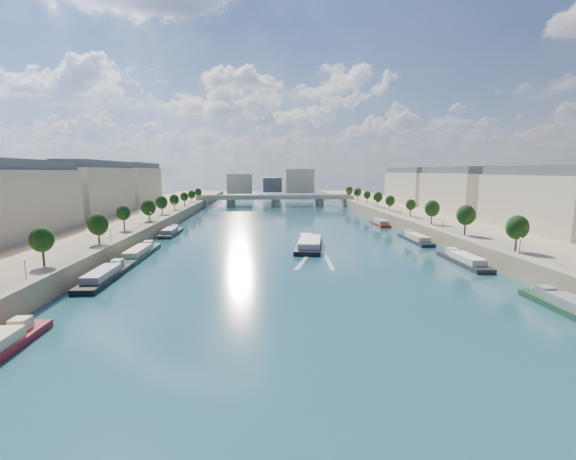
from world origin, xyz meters
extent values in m
plane|color=#0E2D3E|center=(0.00, 100.00, 0.00)|extent=(700.00, 700.00, 0.00)
cube|color=#9E8460|center=(-72.00, 100.00, 2.50)|extent=(44.00, 520.00, 5.00)
cube|color=#9E8460|center=(72.00, 100.00, 2.50)|extent=(44.00, 520.00, 5.00)
cube|color=gray|center=(-57.00, 100.00, 5.05)|extent=(14.00, 520.00, 0.10)
cube|color=gray|center=(57.00, 100.00, 5.05)|extent=(14.00, 520.00, 0.10)
cylinder|color=#382B1E|center=(-55.00, 42.00, 6.91)|extent=(0.50, 0.50, 3.82)
ellipsoid|color=black|center=(-55.00, 42.00, 10.50)|extent=(4.80, 4.80, 5.52)
cylinder|color=#382B1E|center=(-55.00, 66.00, 6.91)|extent=(0.50, 0.50, 3.82)
ellipsoid|color=black|center=(-55.00, 66.00, 10.50)|extent=(4.80, 4.80, 5.52)
cylinder|color=#382B1E|center=(-55.00, 90.00, 6.91)|extent=(0.50, 0.50, 3.82)
ellipsoid|color=black|center=(-55.00, 90.00, 10.50)|extent=(4.80, 4.80, 5.52)
cylinder|color=#382B1E|center=(-55.00, 114.00, 6.91)|extent=(0.50, 0.50, 3.82)
ellipsoid|color=black|center=(-55.00, 114.00, 10.50)|extent=(4.80, 4.80, 5.52)
cylinder|color=#382B1E|center=(-55.00, 138.00, 6.91)|extent=(0.50, 0.50, 3.82)
ellipsoid|color=black|center=(-55.00, 138.00, 10.50)|extent=(4.80, 4.80, 5.52)
cylinder|color=#382B1E|center=(-55.00, 162.00, 6.91)|extent=(0.50, 0.50, 3.82)
ellipsoid|color=black|center=(-55.00, 162.00, 10.50)|extent=(4.80, 4.80, 5.52)
cylinder|color=#382B1E|center=(-55.00, 186.00, 6.91)|extent=(0.50, 0.50, 3.82)
ellipsoid|color=black|center=(-55.00, 186.00, 10.50)|extent=(4.80, 4.80, 5.52)
cylinder|color=#382B1E|center=(-55.00, 210.00, 6.91)|extent=(0.50, 0.50, 3.82)
ellipsoid|color=black|center=(-55.00, 210.00, 10.50)|extent=(4.80, 4.80, 5.52)
cylinder|color=#382B1E|center=(-55.00, 234.00, 6.91)|extent=(0.50, 0.50, 3.82)
ellipsoid|color=black|center=(-55.00, 234.00, 10.50)|extent=(4.80, 4.80, 5.52)
cylinder|color=#382B1E|center=(55.00, 50.00, 6.91)|extent=(0.50, 0.50, 3.82)
ellipsoid|color=black|center=(55.00, 50.00, 10.50)|extent=(4.80, 4.80, 5.52)
cylinder|color=#382B1E|center=(55.00, 74.00, 6.91)|extent=(0.50, 0.50, 3.82)
ellipsoid|color=black|center=(55.00, 74.00, 10.50)|extent=(4.80, 4.80, 5.52)
cylinder|color=#382B1E|center=(55.00, 98.00, 6.91)|extent=(0.50, 0.50, 3.82)
ellipsoid|color=black|center=(55.00, 98.00, 10.50)|extent=(4.80, 4.80, 5.52)
cylinder|color=#382B1E|center=(55.00, 122.00, 6.91)|extent=(0.50, 0.50, 3.82)
ellipsoid|color=black|center=(55.00, 122.00, 10.50)|extent=(4.80, 4.80, 5.52)
cylinder|color=#382B1E|center=(55.00, 146.00, 6.91)|extent=(0.50, 0.50, 3.82)
ellipsoid|color=black|center=(55.00, 146.00, 10.50)|extent=(4.80, 4.80, 5.52)
cylinder|color=#382B1E|center=(55.00, 170.00, 6.91)|extent=(0.50, 0.50, 3.82)
ellipsoid|color=black|center=(55.00, 170.00, 10.50)|extent=(4.80, 4.80, 5.52)
cylinder|color=#382B1E|center=(55.00, 194.00, 6.91)|extent=(0.50, 0.50, 3.82)
ellipsoid|color=black|center=(55.00, 194.00, 10.50)|extent=(4.80, 4.80, 5.52)
cylinder|color=#382B1E|center=(55.00, 218.00, 6.91)|extent=(0.50, 0.50, 3.82)
ellipsoid|color=black|center=(55.00, 218.00, 10.50)|extent=(4.80, 4.80, 5.52)
cylinder|color=#382B1E|center=(55.00, 242.00, 6.91)|extent=(0.50, 0.50, 3.82)
ellipsoid|color=black|center=(55.00, 242.00, 10.50)|extent=(4.80, 4.80, 5.52)
cylinder|color=black|center=(-52.50, 30.00, 7.00)|extent=(0.14, 0.14, 4.00)
sphere|color=#FFE5B2|center=(-52.50, 30.00, 9.10)|extent=(0.36, 0.36, 0.36)
cylinder|color=black|center=(-52.50, 70.00, 7.00)|extent=(0.14, 0.14, 4.00)
sphere|color=#FFE5B2|center=(-52.50, 70.00, 9.10)|extent=(0.36, 0.36, 0.36)
cylinder|color=black|center=(-52.50, 110.00, 7.00)|extent=(0.14, 0.14, 4.00)
sphere|color=#FFE5B2|center=(-52.50, 110.00, 9.10)|extent=(0.36, 0.36, 0.36)
cylinder|color=black|center=(-52.50, 150.00, 7.00)|extent=(0.14, 0.14, 4.00)
sphere|color=#FFE5B2|center=(-52.50, 150.00, 9.10)|extent=(0.36, 0.36, 0.36)
cylinder|color=black|center=(-52.50, 190.00, 7.00)|extent=(0.14, 0.14, 4.00)
sphere|color=#FFE5B2|center=(-52.50, 190.00, 9.10)|extent=(0.36, 0.36, 0.36)
cylinder|color=black|center=(52.50, 45.00, 7.00)|extent=(0.14, 0.14, 4.00)
sphere|color=#FFE5B2|center=(52.50, 45.00, 9.10)|extent=(0.36, 0.36, 0.36)
cylinder|color=black|center=(52.50, 85.00, 7.00)|extent=(0.14, 0.14, 4.00)
sphere|color=#FFE5B2|center=(52.50, 85.00, 9.10)|extent=(0.36, 0.36, 0.36)
cylinder|color=black|center=(52.50, 125.00, 7.00)|extent=(0.14, 0.14, 4.00)
sphere|color=#FFE5B2|center=(52.50, 125.00, 9.10)|extent=(0.36, 0.36, 0.36)
cylinder|color=black|center=(52.50, 165.00, 7.00)|extent=(0.14, 0.14, 4.00)
sphere|color=#FFE5B2|center=(52.50, 165.00, 9.10)|extent=(0.36, 0.36, 0.36)
cylinder|color=black|center=(52.50, 205.00, 7.00)|extent=(0.14, 0.14, 4.00)
sphere|color=#FFE5B2|center=(52.50, 205.00, 9.10)|extent=(0.36, 0.36, 0.36)
cube|color=beige|center=(-85.00, 83.00, 15.00)|extent=(16.00, 52.00, 20.00)
cube|color=#474C54|center=(-85.00, 83.00, 26.60)|extent=(14.72, 50.44, 3.20)
cube|color=beige|center=(-85.00, 141.00, 15.00)|extent=(16.00, 52.00, 20.00)
cube|color=#474C54|center=(-85.00, 141.00, 26.60)|extent=(14.72, 50.44, 3.20)
cube|color=beige|center=(-85.00, 199.00, 15.00)|extent=(16.00, 52.00, 20.00)
cube|color=#474C54|center=(-85.00, 199.00, 26.60)|extent=(14.72, 50.44, 3.20)
cube|color=beige|center=(85.00, 83.00, 15.00)|extent=(16.00, 52.00, 20.00)
cube|color=#474C54|center=(85.00, 83.00, 26.60)|extent=(14.72, 50.44, 3.20)
cube|color=beige|center=(85.00, 141.00, 15.00)|extent=(16.00, 52.00, 20.00)
cube|color=#474C54|center=(85.00, 141.00, 26.60)|extent=(14.72, 50.44, 3.20)
cube|color=beige|center=(85.00, 199.00, 15.00)|extent=(16.00, 52.00, 20.00)
cube|color=#474C54|center=(85.00, 199.00, 26.60)|extent=(14.72, 50.44, 3.20)
cube|color=beige|center=(-30.00, 310.00, 14.00)|extent=(22.00, 18.00, 18.00)
cube|color=beige|center=(25.00, 320.00, 16.00)|extent=(26.00, 20.00, 22.00)
cube|color=#474C54|center=(0.00, 335.00, 12.00)|extent=(18.00, 16.00, 14.00)
cube|color=#C1B79E|center=(0.00, 235.96, 6.20)|extent=(112.00, 11.00, 2.20)
cube|color=#C1B79E|center=(0.00, 230.96, 7.70)|extent=(112.00, 0.80, 0.90)
cube|color=#C1B79E|center=(0.00, 240.96, 7.70)|extent=(112.00, 0.80, 0.90)
cylinder|color=#C1B79E|center=(-32.00, 235.96, 2.50)|extent=(6.40, 6.40, 5.00)
cylinder|color=#C1B79E|center=(0.00, 235.96, 2.50)|extent=(6.40, 6.40, 5.00)
cylinder|color=#C1B79E|center=(32.00, 235.96, 2.50)|extent=(6.40, 6.40, 5.00)
cube|color=#C1B79E|center=(-52.00, 235.96, 2.50)|extent=(6.00, 12.00, 5.00)
cube|color=#C1B79E|center=(52.00, 235.96, 2.50)|extent=(6.00, 12.00, 5.00)
cube|color=black|center=(6.22, 82.67, 0.41)|extent=(12.62, 29.31, 2.03)
cube|color=silver|center=(6.22, 80.40, 2.34)|extent=(9.56, 19.28, 1.82)
cube|color=silver|center=(6.22, 91.19, 2.33)|extent=(4.55, 4.02, 1.80)
cube|color=silver|center=(3.02, 65.67, 0.02)|extent=(8.48, 25.28, 0.04)
cube|color=silver|center=(9.42, 65.67, 0.02)|extent=(2.28, 26.03, 0.04)
cube|color=beige|center=(-45.50, 16.10, 2.10)|extent=(2.50, 2.44, 1.80)
cube|color=black|center=(-45.50, 47.65, 0.30)|extent=(5.00, 24.48, 1.80)
cube|color=#A1A6AD|center=(-45.50, 45.69, 2.00)|extent=(4.10, 13.46, 1.60)
cube|color=#A1A6AD|center=(-45.50, 54.99, 2.10)|extent=(2.50, 2.94, 1.80)
cube|color=#1B442E|center=(-45.50, 73.24, 0.30)|extent=(5.00, 27.48, 1.80)
cube|color=beige|center=(-45.50, 71.04, 2.00)|extent=(4.10, 15.11, 1.60)
cube|color=beige|center=(-45.50, 81.48, 2.10)|extent=(2.50, 3.30, 1.80)
cube|color=black|center=(-45.50, 112.01, 0.30)|extent=(5.00, 21.91, 1.80)
cube|color=gray|center=(-45.50, 110.26, 2.00)|extent=(4.10, 12.05, 1.60)
cube|color=gray|center=(-45.50, 118.59, 2.10)|extent=(2.50, 2.63, 1.80)
cube|color=#1B4428|center=(45.50, 20.00, 0.30)|extent=(5.00, 21.64, 1.80)
cube|color=gray|center=(45.50, 26.50, 2.10)|extent=(2.50, 2.60, 1.80)
cube|color=#27272A|center=(45.50, 57.19, 0.30)|extent=(5.00, 22.33, 1.80)
cube|color=white|center=(45.50, 55.41, 2.00)|extent=(4.10, 12.28, 1.60)
cube|color=white|center=(45.50, 63.89, 2.10)|extent=(2.50, 2.68, 1.80)
cube|color=#1A2039|center=(45.50, 90.64, 0.30)|extent=(5.00, 22.69, 1.80)
cube|color=beige|center=(45.50, 88.82, 2.00)|extent=(4.10, 12.48, 1.60)
cube|color=beige|center=(45.50, 97.44, 2.10)|extent=(2.50, 2.72, 1.80)
cube|color=maroon|center=(45.50, 132.78, 0.30)|extent=(5.00, 17.64, 1.80)
cube|color=#A2A5AE|center=(45.50, 131.37, 2.00)|extent=(4.10, 9.70, 1.60)
cube|color=#A2A5AE|center=(45.50, 138.07, 2.10)|extent=(2.50, 2.12, 1.80)
camera|label=1|loc=(-8.68, -41.60, 24.90)|focal=24.00mm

